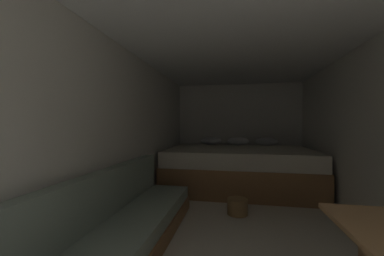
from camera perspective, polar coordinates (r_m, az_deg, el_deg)
ground_plane at (r=2.80m, az=11.88°, el=-23.48°), size 7.22×7.22×0.00m
wall_back at (r=5.19m, az=11.38°, el=-0.62°), size 2.75×0.05×2.05m
wall_left at (r=2.87m, az=-16.16°, el=-1.76°), size 0.05×5.22×2.05m
wall_right at (r=2.92m, az=39.56°, el=-1.87°), size 0.05×5.22×2.05m
ceiling_slab at (r=2.72m, az=12.02°, el=20.65°), size 2.75×5.22×0.05m
bed at (r=4.34m, az=11.47°, el=-9.62°), size 2.53×1.72×0.89m
sofa_left at (r=2.19m, az=-19.27°, el=-24.22°), size 0.63×2.78×0.73m
wicker_basket at (r=3.17m, az=11.24°, el=-18.58°), size 0.26×0.26×0.20m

